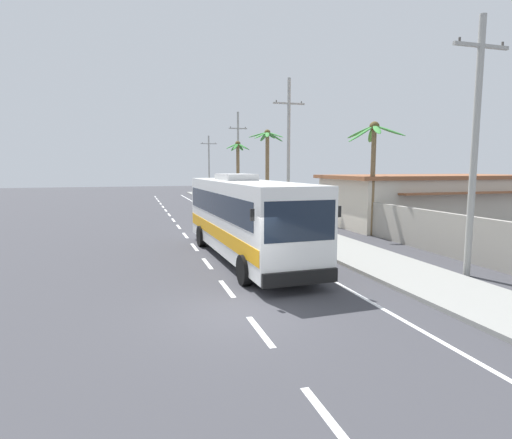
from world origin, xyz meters
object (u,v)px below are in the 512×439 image
at_px(utility_pole_distant, 209,163).
at_px(roadside_building, 425,199).
at_px(palm_nearest, 267,155).
at_px(motorcycle_beside_bus, 246,218).
at_px(utility_pole_nearest, 475,144).
at_px(coach_bus_foreground, 245,215).
at_px(palm_third, 238,162).
at_px(utility_pole_mid, 289,148).
at_px(utility_pole_far, 238,156).
at_px(pedestrian_near_kerb, 277,207).
at_px(palm_second, 374,152).

height_order(utility_pole_distant, roadside_building, utility_pole_distant).
height_order(utility_pole_distant, palm_nearest, utility_pole_distant).
distance_m(motorcycle_beside_bus, utility_pole_nearest, 15.29).
distance_m(coach_bus_foreground, palm_third, 26.17).
bearing_deg(roadside_building, coach_bus_foreground, -154.61).
distance_m(utility_pole_distant, roadside_building, 40.30).
bearing_deg(motorcycle_beside_bus, utility_pole_mid, 37.70).
relative_size(utility_pole_far, palm_nearest, 1.40).
bearing_deg(palm_third, roadside_building, -63.89).
xyz_separation_m(utility_pole_mid, roadside_building, (8.38, -4.92, -3.69)).
height_order(utility_pole_far, palm_nearest, utility_pole_far).
height_order(pedestrian_near_kerb, utility_pole_distant, utility_pole_distant).
height_order(pedestrian_near_kerb, palm_third, palm_third).
distance_m(coach_bus_foreground, pedestrian_near_kerb, 12.94).
bearing_deg(utility_pole_nearest, utility_pole_distant, 90.37).
bearing_deg(coach_bus_foreground, palm_third, 76.60).
relative_size(utility_pole_distant, palm_third, 1.31).
height_order(motorcycle_beside_bus, pedestrian_near_kerb, pedestrian_near_kerb).
bearing_deg(palm_nearest, palm_second, -82.90).
xyz_separation_m(utility_pole_mid, utility_pole_far, (0.44, 17.21, -0.15)).
xyz_separation_m(utility_pole_far, utility_pole_distant, (-0.31, 17.21, -0.66)).
bearing_deg(motorcycle_beside_bus, roadside_building, -7.59).
bearing_deg(motorcycle_beside_bus, coach_bus_foreground, -105.23).
distance_m(motorcycle_beside_bus, pedestrian_near_kerb, 4.30).
bearing_deg(palm_nearest, pedestrian_near_kerb, -101.86).
height_order(pedestrian_near_kerb, roadside_building, roadside_building).
xyz_separation_m(utility_pole_mid, utility_pole_distant, (0.13, 34.42, -0.82)).
bearing_deg(utility_pole_nearest, motorcycle_beside_bus, 108.47).
bearing_deg(pedestrian_near_kerb, palm_second, 84.75).
height_order(utility_pole_mid, palm_nearest, utility_pole_mid).
bearing_deg(pedestrian_near_kerb, coach_bus_foreground, 36.98).
bearing_deg(utility_pole_nearest, utility_pole_far, 90.03).
relative_size(motorcycle_beside_bus, palm_second, 0.30).
height_order(utility_pole_far, palm_second, utility_pole_far).
xyz_separation_m(motorcycle_beside_bus, utility_pole_far, (4.64, 20.46, 4.61)).
bearing_deg(coach_bus_foreground, motorcycle_beside_bus, 74.77).
bearing_deg(pedestrian_near_kerb, roadside_building, 126.73).
bearing_deg(motorcycle_beside_bus, pedestrian_near_kerb, 42.06).
xyz_separation_m(coach_bus_foreground, utility_pole_far, (7.03, 29.24, 3.36)).
relative_size(motorcycle_beside_bus, utility_pole_nearest, 0.21).
bearing_deg(roadside_building, motorcycle_beside_bus, 172.41).
bearing_deg(palm_second, palm_nearest, 97.10).
distance_m(motorcycle_beside_bus, roadside_building, 12.74).
relative_size(motorcycle_beside_bus, palm_third, 0.29).
xyz_separation_m(pedestrian_near_kerb, palm_third, (0.47, 13.68, 3.40)).
distance_m(utility_pole_far, palm_second, 25.37).
height_order(coach_bus_foreground, utility_pole_far, utility_pole_far).
bearing_deg(utility_pole_mid, coach_bus_foreground, -118.72).
bearing_deg(motorcycle_beside_bus, utility_pole_distant, 83.44).
bearing_deg(utility_pole_distant, motorcycle_beside_bus, -96.56).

